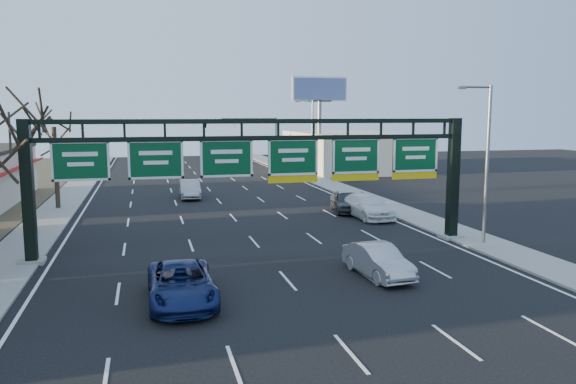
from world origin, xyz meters
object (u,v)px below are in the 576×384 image
object	(u,v)px
sign_gantry	(263,166)
car_white_wagon	(367,206)
car_silver_sedan	(378,261)
car_blue_suv	(182,284)

from	to	relation	value
sign_gantry	car_white_wagon	distance (m)	12.59
sign_gantry	car_silver_sedan	xyz separation A→B (m)	(4.04, -6.37, -3.89)
car_blue_suv	car_silver_sedan	size ratio (longest dim) A/B	1.24
car_silver_sedan	car_white_wagon	bearing A→B (deg)	64.02
car_blue_suv	car_silver_sedan	world-z (taller)	car_blue_suv
car_silver_sedan	car_blue_suv	bearing A→B (deg)	-176.44
car_silver_sedan	car_white_wagon	xyz separation A→B (m)	(5.20, 14.04, 0.08)
car_blue_suv	car_white_wagon	bearing A→B (deg)	47.18
car_blue_suv	car_silver_sedan	bearing A→B (deg)	8.89
car_blue_suv	car_white_wagon	world-z (taller)	car_white_wagon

